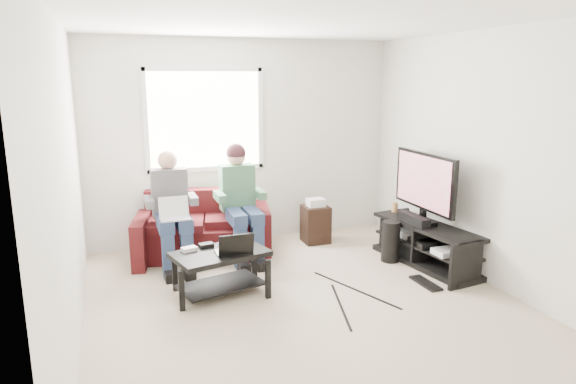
{
  "coord_description": "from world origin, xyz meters",
  "views": [
    {
      "loc": [
        -1.68,
        -4.17,
        2.12
      ],
      "look_at": [
        0.02,
        0.6,
        0.98
      ],
      "focal_mm": 32.0,
      "sensor_mm": 36.0,
      "label": 1
    }
  ],
  "objects_px": {
    "sofa": "(204,231)",
    "coffee_table": "(220,263)",
    "subwoofer": "(391,241)",
    "end_table": "(316,223)",
    "tv_stand": "(426,247)",
    "tv": "(424,183)"
  },
  "relations": [
    {
      "from": "subwoofer",
      "to": "end_table",
      "type": "xyz_separation_m",
      "value": [
        -0.55,
        0.96,
        0.02
      ]
    },
    {
      "from": "tv_stand",
      "to": "tv",
      "type": "distance_m",
      "value": 0.73
    },
    {
      "from": "sofa",
      "to": "coffee_table",
      "type": "height_order",
      "value": "sofa"
    },
    {
      "from": "sofa",
      "to": "subwoofer",
      "type": "distance_m",
      "value": 2.24
    },
    {
      "from": "sofa",
      "to": "tv",
      "type": "relative_size",
      "value": 1.62
    },
    {
      "from": "coffee_table",
      "to": "tv_stand",
      "type": "bearing_deg",
      "value": 0.73
    },
    {
      "from": "tv",
      "to": "subwoofer",
      "type": "bearing_deg",
      "value": 156.95
    },
    {
      "from": "coffee_table",
      "to": "subwoofer",
      "type": "distance_m",
      "value": 2.1
    },
    {
      "from": "subwoofer",
      "to": "end_table",
      "type": "bearing_deg",
      "value": 119.84
    },
    {
      "from": "tv_stand",
      "to": "subwoofer",
      "type": "relative_size",
      "value": 3.1
    },
    {
      "from": "subwoofer",
      "to": "sofa",
      "type": "bearing_deg",
      "value": 153.75
    },
    {
      "from": "sofa",
      "to": "tv",
      "type": "height_order",
      "value": "tv"
    },
    {
      "from": "coffee_table",
      "to": "subwoofer",
      "type": "bearing_deg",
      "value": 7.33
    },
    {
      "from": "tv",
      "to": "end_table",
      "type": "height_order",
      "value": "tv"
    },
    {
      "from": "coffee_table",
      "to": "tv",
      "type": "bearing_deg",
      "value": 3.1
    },
    {
      "from": "end_table",
      "to": "subwoofer",
      "type": "bearing_deg",
      "value": -60.16
    },
    {
      "from": "sofa",
      "to": "end_table",
      "type": "distance_m",
      "value": 1.46
    },
    {
      "from": "sofa",
      "to": "subwoofer",
      "type": "relative_size",
      "value": 3.69
    },
    {
      "from": "tv",
      "to": "tv_stand",
      "type": "bearing_deg",
      "value": -88.53
    },
    {
      "from": "sofa",
      "to": "tv_stand",
      "type": "bearing_deg",
      "value": -27.74
    },
    {
      "from": "tv",
      "to": "end_table",
      "type": "bearing_deg",
      "value": 128.5
    },
    {
      "from": "tv_stand",
      "to": "subwoofer",
      "type": "xyz_separation_m",
      "value": [
        -0.33,
        0.24,
        0.03
      ]
    }
  ]
}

